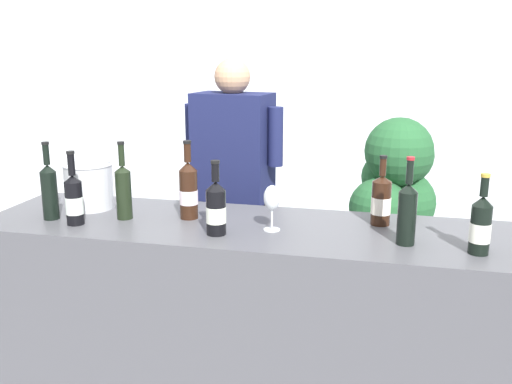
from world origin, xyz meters
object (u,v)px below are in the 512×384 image
at_px(wine_bottle_4, 49,190).
at_px(wine_bottle_5, 381,200).
at_px(wine_bottle_1, 123,190).
at_px(wine_bottle_3, 188,190).
at_px(person_server, 234,210).
at_px(wine_bottle_6, 407,212).
at_px(ice_bucket, 89,185).
at_px(wine_bottle_0, 74,199).
at_px(potted_shrub, 394,198).
at_px(wine_bottle_7, 216,208).
at_px(wine_glass, 272,200).
at_px(wine_bottle_2, 481,225).

relative_size(wine_bottle_4, wine_bottle_5, 1.15).
xyz_separation_m(wine_bottle_1, wine_bottle_3, (0.28, 0.07, -0.00)).
height_order(wine_bottle_4, person_server, person_server).
bearing_deg(wine_bottle_6, ice_bucket, 172.49).
xyz_separation_m(wine_bottle_0, potted_shrub, (1.36, 1.40, -0.27)).
bearing_deg(wine_bottle_1, wine_bottle_0, -142.89).
xyz_separation_m(wine_bottle_6, wine_bottle_7, (-0.75, -0.05, -0.02)).
relative_size(wine_bottle_7, wine_glass, 1.59).
xyz_separation_m(wine_bottle_3, wine_bottle_4, (-0.60, -0.15, 0.00)).
bearing_deg(wine_bottle_2, wine_glass, 172.97).
distance_m(wine_bottle_1, ice_bucket, 0.27).
height_order(wine_bottle_2, ice_bucket, wine_bottle_2).
relative_size(wine_bottle_2, wine_glass, 1.57).
bearing_deg(wine_bottle_7, person_server, 100.68).
relative_size(wine_bottle_0, wine_bottle_7, 1.04).
distance_m(wine_bottle_3, wine_glass, 0.41).
distance_m(wine_bottle_5, wine_bottle_6, 0.26).
height_order(wine_bottle_2, potted_shrub, potted_shrub).
xyz_separation_m(wine_bottle_5, potted_shrub, (0.07, 1.09, -0.26)).
bearing_deg(wine_bottle_0, wine_bottle_7, 0.79).
xyz_separation_m(wine_bottle_1, wine_bottle_4, (-0.32, -0.08, 0.00)).
xyz_separation_m(wine_bottle_4, wine_glass, (1.00, 0.07, -0.00)).
xyz_separation_m(ice_bucket, person_server, (0.55, 0.57, -0.25)).
bearing_deg(ice_bucket, potted_shrub, 38.65).
relative_size(wine_bottle_7, ice_bucket, 1.32).
xyz_separation_m(wine_bottle_7, potted_shrub, (0.72, 1.39, -0.27)).
distance_m(wine_bottle_0, wine_bottle_2, 1.65).
distance_m(wine_bottle_2, wine_bottle_3, 1.22).
bearing_deg(potted_shrub, wine_bottle_7, -117.46).
height_order(wine_bottle_2, wine_bottle_7, wine_bottle_7).
relative_size(wine_bottle_5, wine_bottle_7, 0.98).
xyz_separation_m(wine_bottle_2, ice_bucket, (-1.72, 0.24, -0.00)).
xyz_separation_m(wine_bottle_4, wine_bottle_7, (0.78, -0.04, -0.02)).
bearing_deg(ice_bucket, wine_bottle_0, -74.42).
bearing_deg(wine_bottle_1, person_server, 65.69).
distance_m(wine_bottle_4, wine_bottle_5, 1.46).
bearing_deg(wine_bottle_4, wine_bottle_5, 10.00).
bearing_deg(wine_bottle_7, ice_bucket, 160.91).
bearing_deg(wine_bottle_4, ice_bucket, 69.54).
bearing_deg(wine_bottle_6, wine_bottle_7, -176.05).
xyz_separation_m(wine_bottle_1, person_server, (0.31, 0.69, -0.27)).
xyz_separation_m(wine_bottle_1, wine_bottle_6, (1.22, -0.07, -0.00)).
xyz_separation_m(wine_bottle_0, wine_glass, (0.85, 0.11, 0.02)).
xyz_separation_m(wine_bottle_1, ice_bucket, (-0.24, 0.13, -0.02)).
distance_m(wine_bottle_1, potted_shrub, 1.76).
bearing_deg(wine_bottle_5, potted_shrub, 86.43).
distance_m(ice_bucket, person_server, 0.83).
bearing_deg(wine_bottle_4, wine_bottle_1, 14.33).
bearing_deg(wine_bottle_2, wine_bottle_0, -179.48).
height_order(wine_bottle_1, wine_bottle_7, wine_bottle_1).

